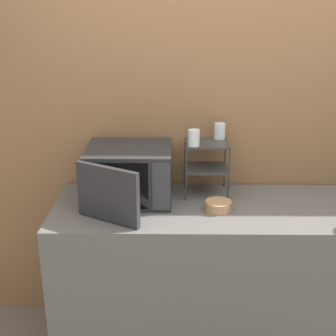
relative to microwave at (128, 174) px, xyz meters
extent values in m
cube|color=olive|center=(0.55, 0.28, 0.21)|extent=(8.00, 0.06, 2.60)
cube|color=#595654|center=(0.55, -0.09, -0.62)|extent=(1.95, 0.67, 0.94)
cube|color=#262628|center=(0.00, 0.02, 0.00)|extent=(0.48, 0.40, 0.31)
cube|color=#B7B2A8|center=(-0.05, -0.18, 0.00)|extent=(0.35, 0.01, 0.27)
cube|color=#333338|center=(0.19, -0.19, 0.00)|extent=(0.10, 0.01, 0.27)
cube|color=#262628|center=(-0.08, -0.29, 0.00)|extent=(0.34, 0.21, 0.30)
cylinder|color=#333333|center=(0.33, -0.01, 0.01)|extent=(0.01, 0.01, 0.32)
cylinder|color=#333333|center=(0.58, -0.01, 0.01)|extent=(0.01, 0.01, 0.32)
cylinder|color=#333333|center=(0.33, 0.20, 0.01)|extent=(0.01, 0.01, 0.32)
cylinder|color=#333333|center=(0.58, 0.20, 0.01)|extent=(0.01, 0.01, 0.32)
cube|color=#333333|center=(0.45, 0.10, 0.01)|extent=(0.25, 0.21, 0.01)
cube|color=#333333|center=(0.45, 0.10, 0.16)|extent=(0.25, 0.21, 0.01)
cylinder|color=silver|center=(0.37, 0.02, 0.21)|extent=(0.07, 0.07, 0.09)
cylinder|color=silver|center=(0.53, 0.17, 0.21)|extent=(0.07, 0.07, 0.09)
cylinder|color=#AD7F56|center=(0.51, -0.15, -0.15)|extent=(0.08, 0.08, 0.01)
cylinder|color=#AD7F56|center=(0.51, -0.15, -0.13)|extent=(0.14, 0.14, 0.05)
camera|label=1|loc=(0.26, -2.50, 0.94)|focal=50.00mm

